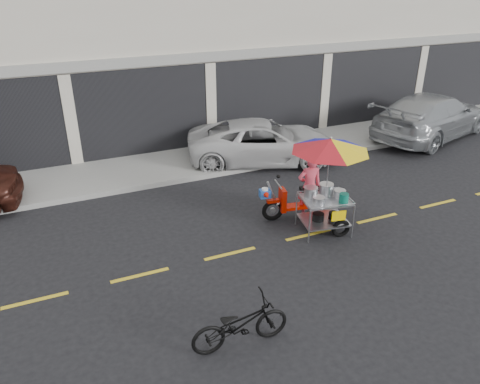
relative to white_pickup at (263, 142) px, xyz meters
name	(u,v)px	position (x,y,z in m)	size (l,w,h in m)	color
ground	(308,235)	(-1.06, -4.61, -0.67)	(90.00, 90.00, 0.00)	black
sidewalk	(222,155)	(-1.06, 0.89, -0.59)	(45.00, 3.00, 0.15)	gray
shophouse_block	(239,7)	(1.75, 5.98, 3.57)	(36.00, 8.11, 10.40)	beige
centerline	(308,235)	(-1.06, -4.61, -0.66)	(42.00, 0.10, 0.01)	gold
white_pickup	(263,142)	(0.00, 0.00, 0.00)	(2.21, 4.80, 1.33)	silver
silver_pickup	(432,116)	(6.72, -0.30, 0.14)	(2.25, 5.54, 1.61)	#A6AAAE
near_bicycle	(240,324)	(-3.96, -7.21, -0.23)	(0.58, 1.67, 0.88)	black
food_vendor_rig	(321,169)	(-0.62, -4.25, 0.80)	(2.32, 2.14, 2.34)	black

